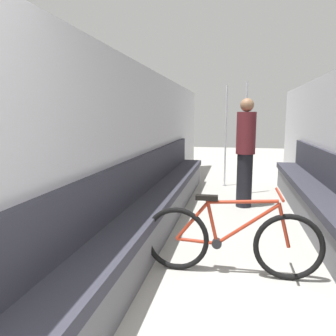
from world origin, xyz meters
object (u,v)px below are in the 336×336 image
Objects in this scene: bench_seat_row_left at (158,203)px; grab_pole_near at (245,141)px; bicycle at (230,240)px; grab_pole_far at (226,138)px; passenger_standing at (245,152)px; bench_seat_row_right at (329,212)px.

grab_pole_near reaches higher than bench_seat_row_left.
grab_pole_near is at bearing 77.36° from bicycle.
grab_pole_far is (-0.18, 3.97, 0.67)m from bicycle.
grab_pole_near is at bearing 61.65° from bench_seat_row_left.
grab_pole_near reaches higher than bicycle.
grab_pole_near is 1.20× the size of passenger_standing.
grab_pole_near reaches higher than passenger_standing.
bench_seat_row_left and bench_seat_row_right have the same top height.
bench_seat_row_right is 1.62m from bicycle.
grab_pole_far is at bearing 87.99° from passenger_standing.
bicycle is at bearing -134.08° from bench_seat_row_right.
grab_pole_far is 1.20× the size of passenger_standing.
passenger_standing reaches higher than bicycle.
grab_pole_far reaches higher than bench_seat_row_right.
bench_seat_row_right is at bearing -66.13° from grab_pole_near.
bicycle is (-1.13, -1.17, 0.01)m from bench_seat_row_right.
bicycle is 0.78× the size of grab_pole_far.
passenger_standing is at bearing -77.10° from grab_pole_far.
passenger_standing is at bearing 127.66° from bench_seat_row_right.
bench_seat_row_right is at bearing 36.59° from bicycle.
grab_pole_near is at bearing 113.87° from bench_seat_row_right.
bench_seat_row_right is 2.42m from grab_pole_near.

